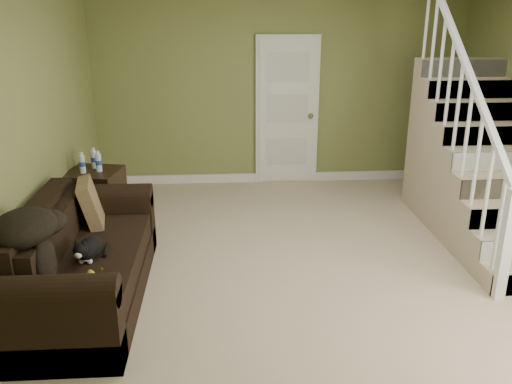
{
  "coord_description": "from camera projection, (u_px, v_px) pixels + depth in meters",
  "views": [
    {
      "loc": [
        -0.8,
        -4.59,
        2.42
      ],
      "look_at": [
        -0.49,
        0.25,
        0.71
      ],
      "focal_mm": 38.0,
      "sensor_mm": 36.0,
      "label": 1
    }
  ],
  "objects": [
    {
      "name": "floor",
      "position": [
        308.0,
        270.0,
        5.18
      ],
      "size": [
        5.0,
        5.5,
        0.01
      ],
      "primitive_type": "cube",
      "color": "tan",
      "rests_on": "ground"
    },
    {
      "name": "wall_back",
      "position": [
        280.0,
        89.0,
        7.33
      ],
      "size": [
        5.0,
        0.04,
        2.6
      ],
      "primitive_type": "cube",
      "color": "olive",
      "rests_on": "floor"
    },
    {
      "name": "wall_front",
      "position": [
        427.0,
        300.0,
        2.16
      ],
      "size": [
        5.0,
        0.04,
        2.6
      ],
      "primitive_type": "cube",
      "color": "olive",
      "rests_on": "floor"
    },
    {
      "name": "wall_left",
      "position": [
        22.0,
        142.0,
        4.59
      ],
      "size": [
        0.04,
        5.5,
        2.6
      ],
      "primitive_type": "cube",
      "color": "olive",
      "rests_on": "floor"
    },
    {
      "name": "baseboard_back",
      "position": [
        279.0,
        177.0,
        7.72
      ],
      "size": [
        5.0,
        0.04,
        0.12
      ],
      "primitive_type": "cube",
      "color": "white",
      "rests_on": "floor"
    },
    {
      "name": "baseboard_left",
      "position": [
        44.0,
        272.0,
        5.01
      ],
      "size": [
        0.04,
        5.5,
        0.12
      ],
      "primitive_type": "cube",
      "color": "white",
      "rests_on": "floor"
    },
    {
      "name": "door",
      "position": [
        287.0,
        111.0,
        7.4
      ],
      "size": [
        0.86,
        0.12,
        2.02
      ],
      "color": "white",
      "rests_on": "floor"
    },
    {
      "name": "staircase",
      "position": [
        475.0,
        172.0,
        6.0
      ],
      "size": [
        1.0,
        2.51,
        2.82
      ],
      "color": "tan",
      "rests_on": "floor"
    },
    {
      "name": "sofa",
      "position": [
        80.0,
        265.0,
        4.57
      ],
      "size": [
        0.92,
        2.13,
        0.84
      ],
      "color": "black",
      "rests_on": "floor"
    },
    {
      "name": "side_table",
      "position": [
        96.0,
        198.0,
        6.07
      ],
      "size": [
        0.64,
        0.64,
        0.89
      ],
      "rotation": [
        0.0,
        0.0,
        -0.18
      ],
      "color": "black",
      "rests_on": "floor"
    },
    {
      "name": "cat",
      "position": [
        89.0,
        249.0,
        4.35
      ],
      "size": [
        0.23,
        0.48,
        0.23
      ],
      "rotation": [
        0.0,
        0.0,
        -0.18
      ],
      "color": "black",
      "rests_on": "sofa"
    },
    {
      "name": "banana",
      "position": [
        92.0,
        277.0,
        4.04
      ],
      "size": [
        0.14,
        0.22,
        0.06
      ],
      "primitive_type": "ellipsoid",
      "rotation": [
        0.0,
        0.0,
        0.4
      ],
      "color": "yellow",
      "rests_on": "sofa"
    },
    {
      "name": "throw_pillow",
      "position": [
        91.0,
        205.0,
        5.04
      ],
      "size": [
        0.3,
        0.49,
        0.47
      ],
      "primitive_type": "cube",
      "rotation": [
        0.0,
        -0.24,
        0.18
      ],
      "color": "#4A2D1D",
      "rests_on": "sofa"
    },
    {
      "name": "throw_blanket",
      "position": [
        24.0,
        228.0,
        3.94
      ],
      "size": [
        0.56,
        0.67,
        0.24
      ],
      "primitive_type": "ellipsoid",
      "rotation": [
        0.0,
        0.0,
        -0.2
      ],
      "color": "black",
      "rests_on": "sofa"
    }
  ]
}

